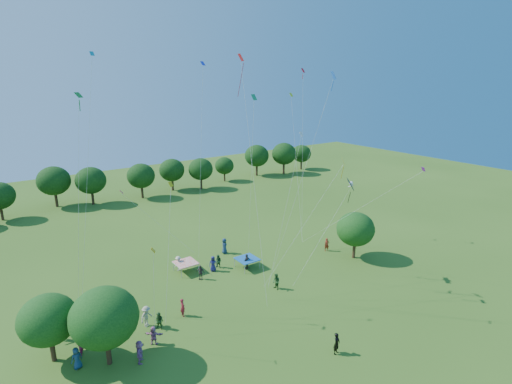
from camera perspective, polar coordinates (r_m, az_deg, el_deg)
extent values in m
cylinder|color=#422B19|center=(32.88, -20.32, -20.75)|extent=(0.37, 0.37, 1.78)
ellipsoid|color=#194B15|center=(31.27, -20.85, -16.40)|extent=(4.79, 4.79, 4.31)
cylinder|color=#422B19|center=(34.73, -27.03, -19.52)|extent=(0.35, 0.35, 1.69)
ellipsoid|color=#194B15|center=(33.37, -27.60, -15.86)|extent=(4.08, 4.08, 3.67)
cylinder|color=#422B19|center=(47.92, 13.82, -8.16)|extent=(0.35, 0.35, 1.70)
ellipsoid|color=#194B15|center=(46.91, 14.03, -5.17)|extent=(4.31, 4.31, 3.88)
cylinder|color=#422B19|center=(69.31, -32.53, -2.68)|extent=(0.38, 0.38, 1.84)
cylinder|color=#422B19|center=(72.19, -26.62, -1.06)|extent=(0.44, 0.44, 2.14)
ellipsoid|color=#133A10|center=(71.41, -26.94, 1.44)|extent=(5.14, 5.14, 4.63)
cylinder|color=#422B19|center=(71.01, -22.28, -0.86)|extent=(0.42, 0.42, 2.03)
ellipsoid|color=#133A10|center=(70.25, -22.54, 1.54)|extent=(4.86, 4.86, 4.37)
cylinder|color=#422B19|center=(72.06, -15.94, -0.07)|extent=(0.40, 0.40, 1.96)
ellipsoid|color=#133A10|center=(71.33, -16.12, 2.24)|extent=(4.71, 4.71, 4.24)
cylinder|color=#422B19|center=(75.67, -11.81, 0.94)|extent=(0.39, 0.39, 1.91)
ellipsoid|color=#133A10|center=(74.99, -11.93, 3.09)|extent=(4.59, 4.59, 4.13)
cylinder|color=#422B19|center=(75.76, -7.83, 1.14)|extent=(0.39, 0.39, 1.89)
ellipsoid|color=#133A10|center=(75.09, -7.91, 3.26)|extent=(4.54, 4.54, 4.08)
cylinder|color=#422B19|center=(81.10, -4.51, 2.11)|extent=(0.33, 0.33, 1.58)
ellipsoid|color=#133A10|center=(80.56, -4.55, 3.77)|extent=(3.80, 3.80, 3.42)
cylinder|color=#422B19|center=(85.60, 0.11, 3.08)|extent=(0.44, 0.44, 2.13)
ellipsoid|color=#133A10|center=(84.95, 0.11, 5.21)|extent=(5.12, 5.12, 4.61)
cylinder|color=#422B19|center=(87.54, 3.98, 3.34)|extent=(0.45, 0.45, 2.18)
ellipsoid|color=#133A10|center=(86.88, 4.02, 5.48)|extent=(5.24, 5.24, 4.72)
cylinder|color=#422B19|center=(92.21, 6.47, 3.80)|extent=(0.37, 0.37, 1.81)
ellipsoid|color=#133A10|center=(91.68, 6.52, 5.48)|extent=(4.35, 4.35, 3.91)
cube|color=red|center=(43.96, -10.02, -9.91)|extent=(2.20, 2.20, 0.08)
cylinder|color=#999999|center=(42.99, -10.62, -11.31)|extent=(0.05, 0.05, 1.10)
cylinder|color=#999999|center=(43.76, -8.21, -10.68)|extent=(0.05, 0.05, 1.10)
cylinder|color=#999999|center=(44.64, -11.73, -10.30)|extent=(0.05, 0.05, 1.10)
cylinder|color=#999999|center=(45.38, -9.40, -9.73)|extent=(0.05, 0.05, 1.10)
cube|color=#175599|center=(44.16, -1.28, -9.53)|extent=(2.20, 2.20, 0.08)
cylinder|color=#999999|center=(43.13, -1.63, -10.93)|extent=(0.05, 0.05, 1.10)
cylinder|color=#999999|center=(44.16, 0.56, -10.25)|extent=(0.05, 0.05, 1.10)
cylinder|color=#999999|center=(44.64, -3.09, -9.97)|extent=(0.05, 0.05, 1.10)
cylinder|color=#999999|center=(45.63, -0.94, -9.35)|extent=(0.05, 0.05, 1.10)
imported|color=black|center=(32.56, 11.45, -20.45)|extent=(0.75, 0.61, 1.73)
imported|color=navy|center=(43.77, -6.16, -10.16)|extent=(0.96, 0.79, 1.71)
imported|color=maroon|center=(34.52, -23.79, -19.52)|extent=(0.49, 0.63, 1.49)
imported|color=#214D27|center=(44.44, -5.39, -9.85)|extent=(0.69, 0.84, 1.51)
imported|color=#A5A084|center=(35.96, -15.38, -16.77)|extent=(1.33, 1.02, 1.85)
imported|color=#423A34|center=(43.95, -1.32, -9.92)|extent=(1.12, 0.77, 1.75)
imported|color=#A25E99|center=(32.34, -16.28, -21.05)|extent=(1.21, 1.74, 1.77)
imported|color=navy|center=(47.79, -4.54, -7.68)|extent=(0.86, 1.05, 1.87)
imported|color=maroon|center=(36.69, -10.45, -15.90)|extent=(0.41, 0.62, 1.66)
imported|color=#295323|center=(35.43, -13.65, -17.48)|extent=(0.80, 0.84, 1.53)
imported|color=beige|center=(36.71, -26.22, -17.30)|extent=(1.15, 1.20, 1.76)
imported|color=#3F3632|center=(42.30, -7.95, -11.30)|extent=(0.89, 0.98, 1.57)
imported|color=#A4608C|center=(33.89, -14.42, -19.23)|extent=(1.44, 1.32, 1.55)
imported|color=navy|center=(33.29, -24.23, -20.84)|extent=(0.91, 0.65, 1.66)
imported|color=maroon|center=(49.07, 10.08, -7.41)|extent=(0.71, 0.62, 1.61)
imported|color=#244D21|center=(40.15, 2.91, -12.68)|extent=(0.48, 0.83, 1.63)
imported|color=beige|center=(44.46, -11.04, -9.99)|extent=(1.18, 0.82, 1.65)
cube|color=black|center=(40.79, 13.34, 1.10)|extent=(1.39, 1.39, 1.09)
cube|color=black|center=(41.19, 13.17, -0.76)|extent=(0.06, 0.27, 1.18)
sphere|color=white|center=(40.73, 13.41, 1.22)|extent=(0.40, 0.40, 0.40)
cylinder|color=white|center=(40.80, 13.39, 0.84)|extent=(0.28, 0.55, 0.35)
cylinder|color=white|center=(40.80, 13.39, 0.84)|extent=(0.28, 0.55, 0.35)
cylinder|color=beige|center=(39.37, 9.47, -6.22)|extent=(7.66, 0.50, 8.07)
cube|color=red|center=(37.15, -2.19, 18.67)|extent=(0.56, 0.80, 0.64)
cube|color=red|center=(37.14, -2.20, 15.65)|extent=(0.37, 0.59, 2.94)
cylinder|color=beige|center=(34.66, -0.32, 1.53)|extent=(2.20, 7.04, 20.21)
cube|color=red|center=(49.96, 6.74, 16.87)|extent=(0.68, 0.56, 0.51)
cube|color=red|center=(49.99, 6.67, 16.08)|extent=(0.10, 0.16, 0.62)
cylinder|color=beige|center=(48.29, 6.65, 5.03)|extent=(3.01, 4.06, 19.41)
cube|color=gold|center=(32.24, -12.09, 1.10)|extent=(0.49, 0.44, 0.40)
cylinder|color=beige|center=(32.74, -12.44, -8.77)|extent=(2.06, 2.14, 10.48)
cube|color=#ABC911|center=(50.48, 5.04, 13.67)|extent=(0.62, 0.49, 0.47)
cylinder|color=beige|center=(48.57, 5.83, 3.42)|extent=(2.60, 5.73, 16.60)
cube|color=#167A22|center=(34.66, -24.02, 12.55)|extent=(0.69, 0.67, 0.41)
cube|color=#167A22|center=(34.74, -23.89, 11.24)|extent=(0.08, 0.21, 0.89)
cylinder|color=beige|center=(36.11, -24.01, -1.73)|extent=(1.93, 0.50, 17.25)
cube|color=#162EDF|center=(40.99, -7.61, 17.75)|extent=(0.56, 0.48, 0.39)
cylinder|color=beige|center=(41.61, -7.91, 3.61)|extent=(1.32, 0.07, 19.93)
cube|color=#691684|center=(40.16, 22.79, 3.03)|extent=(0.36, 0.49, 0.40)
cylinder|color=beige|center=(43.58, 14.00, -2.63)|extent=(3.57, 12.25, 10.45)
cube|color=silver|center=(32.35, 6.51, 8.22)|extent=(0.50, 0.42, 0.38)
cylinder|color=beige|center=(34.55, 3.95, -3.72)|extent=(1.36, 2.46, 14.26)
cube|color=#0B86AD|center=(35.55, -22.39, 17.83)|extent=(0.40, 0.30, 0.33)
cylinder|color=beige|center=(35.87, -23.01, 0.94)|extent=(3.20, 0.58, 20.45)
cube|color=red|center=(43.15, -18.67, 0.02)|extent=(0.42, 0.53, 0.36)
cylinder|color=beige|center=(44.06, -13.61, -4.54)|extent=(6.59, 2.78, 7.34)
cube|color=#FFAF0D|center=(29.24, -14.49, -8.06)|extent=(0.43, 0.48, 0.32)
cylinder|color=beige|center=(31.11, -14.37, -13.98)|extent=(0.16, 0.69, 6.91)
cube|color=gold|center=(36.30, 12.38, 4.26)|extent=(0.64, 0.67, 0.58)
cube|color=gold|center=(36.54, 12.23, 2.73)|extent=(0.07, 0.27, 1.19)
cylinder|color=beige|center=(36.73, 6.66, -5.00)|extent=(6.51, 3.03, 11.36)
cube|color=#178347|center=(37.29, -0.28, 13.39)|extent=(0.67, 0.52, 0.53)
cylinder|color=beige|center=(39.57, -0.74, 0.82)|extent=(0.60, 1.97, 16.83)
cube|color=blue|center=(31.69, 11.00, 16.03)|extent=(0.58, 0.71, 0.58)
cube|color=blue|center=(31.73, 10.85, 14.64)|extent=(0.10, 0.18, 0.73)
cylinder|color=beige|center=(33.92, 5.88, -0.22)|extent=(2.35, 4.81, 18.66)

